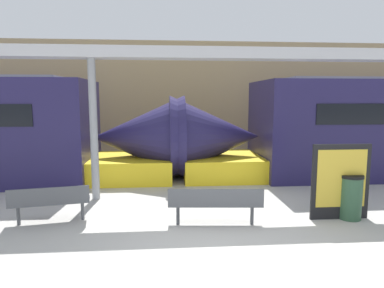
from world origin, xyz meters
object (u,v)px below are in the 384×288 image
Objects in this scene: bench_near at (215,202)px; poster_board at (341,181)px; trash_bin at (351,197)px; support_column_near at (94,130)px; bench_far at (50,200)px.

bench_near is 1.19× the size of poster_board.
support_column_near reaches higher than trash_bin.
trash_bin is (2.91, 0.16, -0.01)m from bench_near.
support_column_near reaches higher than bench_far.
poster_board reaches higher than trash_bin.
bench_near is 0.54× the size of support_column_near.
bench_far is 6.24m from trash_bin.
poster_board reaches higher than bench_far.
bench_far is 1.00× the size of poster_board.
trash_bin reaches higher than bench_near.
poster_board is 5.82m from support_column_near.
poster_board reaches higher than bench_near.
support_column_near is at bearing 147.75° from bench_near.
bench_far is at bearing -108.91° from support_column_near.
poster_board is at bearing 177.48° from trash_bin.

